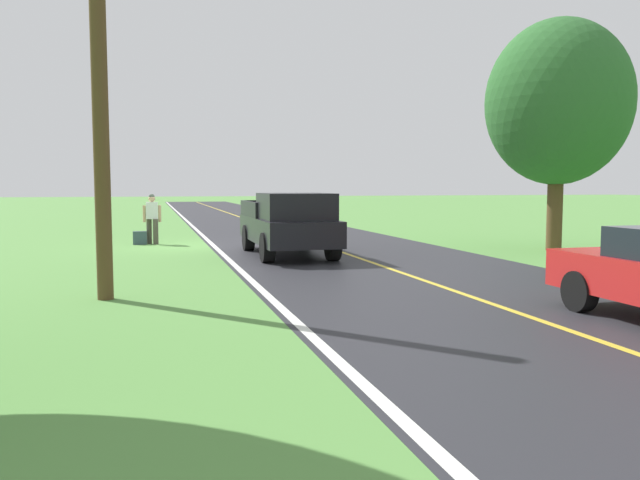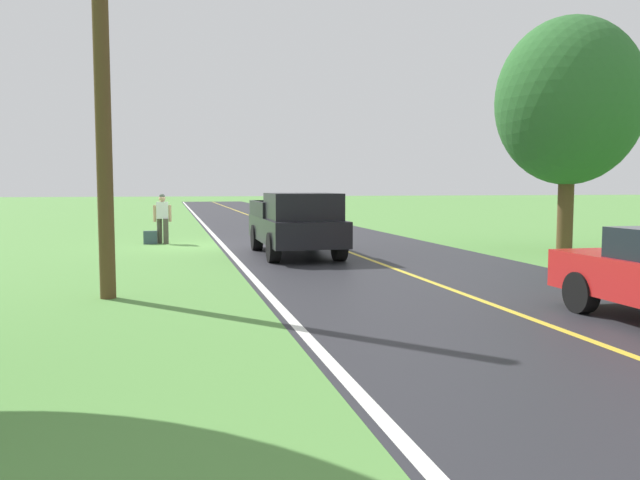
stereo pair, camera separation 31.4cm
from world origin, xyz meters
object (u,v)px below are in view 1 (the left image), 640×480
suitcase_carried (140,238)px  pickup_truck_passing (289,223)px  tree_far_side_near (558,103)px  utility_pole_roadside (100,92)px  hitchhiker_walking (152,216)px

suitcase_carried → pickup_truck_passing: 6.46m
tree_far_side_near → utility_pole_roadside: (13.04, 5.46, -0.92)m
hitchhiker_walking → utility_pole_roadside: 11.29m
pickup_truck_passing → utility_pole_roadside: (4.67, 6.02, 2.68)m
pickup_truck_passing → suitcase_carried: bearing=-49.0°
hitchhiker_walking → suitcase_carried: bearing=9.6°
pickup_truck_passing → tree_far_side_near: size_ratio=0.76×
suitcase_carried → pickup_truck_passing: bearing=42.2°
pickup_truck_passing → tree_far_side_near: tree_far_side_near is taller
pickup_truck_passing → utility_pole_roadside: 8.07m
suitcase_carried → utility_pole_roadside: utility_pole_roadside is taller
hitchhiker_walking → suitcase_carried: hitchhiker_walking is taller
suitcase_carried → hitchhiker_walking: bearing=100.9°
utility_pole_roadside → pickup_truck_passing: bearing=-127.8°
suitcase_carried → tree_far_side_near: (-12.58, 5.41, 4.34)m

